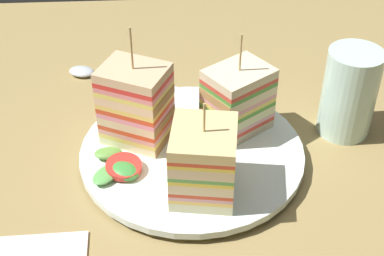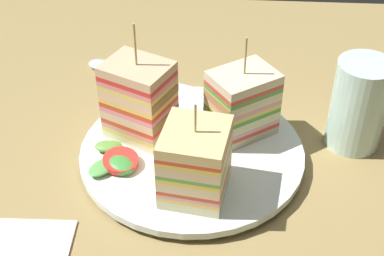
% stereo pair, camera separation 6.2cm
% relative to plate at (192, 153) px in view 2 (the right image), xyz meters
% --- Properties ---
extents(ground_plane, '(1.04, 0.85, 0.02)m').
position_rel_plate_xyz_m(ground_plane, '(0.00, 0.00, -0.02)').
color(ground_plane, '#967E4A').
extents(plate, '(0.25, 0.25, 0.02)m').
position_rel_plate_xyz_m(plate, '(0.00, 0.00, 0.00)').
color(plate, white).
rests_on(plate, ground_plane).
extents(sandwich_wedge_0, '(0.09, 0.08, 0.14)m').
position_rel_plate_xyz_m(sandwich_wedge_0, '(-0.06, 0.03, 0.05)').
color(sandwich_wedge_0, beige).
rests_on(sandwich_wedge_0, plate).
extents(sandwich_wedge_1, '(0.07, 0.08, 0.11)m').
position_rel_plate_xyz_m(sandwich_wedge_1, '(0.01, -0.07, 0.04)').
color(sandwich_wedge_1, beige).
rests_on(sandwich_wedge_1, plate).
extents(sandwich_wedge_2, '(0.09, 0.08, 0.12)m').
position_rel_plate_xyz_m(sandwich_wedge_2, '(0.05, 0.04, 0.05)').
color(sandwich_wedge_2, beige).
rests_on(sandwich_wedge_2, plate).
extents(salad_garnish, '(0.06, 0.07, 0.02)m').
position_rel_plate_xyz_m(salad_garnish, '(-0.08, -0.03, 0.01)').
color(salad_garnish, '#629F43').
rests_on(salad_garnish, plate).
extents(spoon, '(0.15, 0.07, 0.01)m').
position_rel_plate_xyz_m(spoon, '(-0.12, 0.18, -0.01)').
color(spoon, silver).
rests_on(spoon, ground_plane).
extents(drinking_glass, '(0.06, 0.06, 0.11)m').
position_rel_plate_xyz_m(drinking_glass, '(0.19, 0.04, 0.04)').
color(drinking_glass, silver).
rests_on(drinking_glass, ground_plane).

